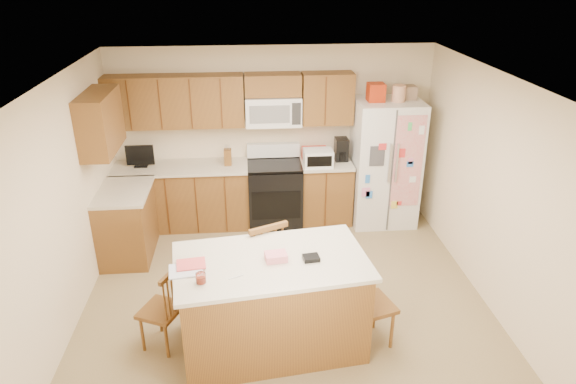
{
  "coord_description": "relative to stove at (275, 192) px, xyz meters",
  "views": [
    {
      "loc": [
        -0.38,
        -4.81,
        3.54
      ],
      "look_at": [
        0.06,
        0.35,
        1.19
      ],
      "focal_mm": 32.0,
      "sensor_mm": 36.0,
      "label": 1
    }
  ],
  "objects": [
    {
      "name": "ground",
      "position": [
        0.0,
        -1.94,
        -0.47
      ],
      "size": [
        4.5,
        4.5,
        0.0
      ],
      "primitive_type": "plane",
      "color": "olive",
      "rests_on": "ground"
    },
    {
      "name": "room_shell",
      "position": [
        0.0,
        -1.94,
        0.97
      ],
      "size": [
        4.6,
        4.6,
        2.52
      ],
      "color": "beige",
      "rests_on": "ground"
    },
    {
      "name": "cabinetry",
      "position": [
        -0.98,
        -0.15,
        0.44
      ],
      "size": [
        3.36,
        1.56,
        2.15
      ],
      "color": "brown",
      "rests_on": "ground"
    },
    {
      "name": "stove",
      "position": [
        0.0,
        0.0,
        0.0
      ],
      "size": [
        0.76,
        0.65,
        1.13
      ],
      "color": "black",
      "rests_on": "ground"
    },
    {
      "name": "refrigerator",
      "position": [
        1.57,
        -0.06,
        0.45
      ],
      "size": [
        0.9,
        0.79,
        2.04
      ],
      "color": "white",
      "rests_on": "ground"
    },
    {
      "name": "island",
      "position": [
        -0.19,
        -2.65,
        0.02
      ],
      "size": [
        1.92,
        1.26,
        1.08
      ],
      "color": "brown",
      "rests_on": "ground"
    },
    {
      "name": "windsor_chair_left",
      "position": [
        -1.25,
        -2.57,
        -0.05
      ],
      "size": [
        0.49,
        0.5,
        0.89
      ],
      "color": "brown",
      "rests_on": "ground"
    },
    {
      "name": "windsor_chair_back",
      "position": [
        -0.25,
        -1.97,
        0.03
      ],
      "size": [
        0.59,
        0.58,
        1.06
      ],
      "color": "brown",
      "rests_on": "ground"
    },
    {
      "name": "windsor_chair_right",
      "position": [
        0.77,
        -2.7,
        -0.02
      ],
      "size": [
        0.49,
        0.51,
        0.95
      ],
      "color": "brown",
      "rests_on": "ground"
    }
  ]
}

